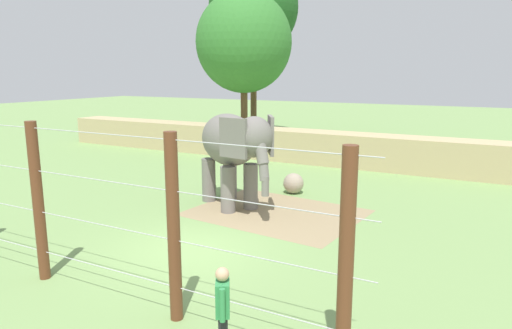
{
  "coord_description": "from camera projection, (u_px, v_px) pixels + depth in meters",
  "views": [
    {
      "loc": [
        7.06,
        -9.45,
        4.66
      ],
      "look_at": [
        -0.56,
        4.82,
        1.4
      ],
      "focal_mm": 32.27,
      "sensor_mm": 36.0,
      "label": 1
    }
  ],
  "objects": [
    {
      "name": "ground_plane",
      "position": [
        190.0,
        249.0,
        12.35
      ],
      "size": [
        120.0,
        120.0,
        0.0
      ],
      "primitive_type": "plane",
      "color": "#759956"
    },
    {
      "name": "dirt_patch",
      "position": [
        276.0,
        213.0,
        15.51
      ],
      "size": [
        5.83,
        4.73,
        0.01
      ],
      "primitive_type": "cube",
      "rotation": [
        0.0,
        0.0,
        -0.1
      ],
      "color": "#937F5B",
      "rests_on": "ground"
    },
    {
      "name": "embankment_wall",
      "position": [
        341.0,
        149.0,
        23.4
      ],
      "size": [
        36.0,
        1.8,
        1.64
      ],
      "primitive_type": "cube",
      "color": "tan",
      "rests_on": "ground"
    },
    {
      "name": "elephant",
      "position": [
        233.0,
        145.0,
        15.76
      ],
      "size": [
        4.01,
        3.28,
        3.32
      ],
      "color": "slate",
      "rests_on": "ground"
    },
    {
      "name": "enrichment_ball",
      "position": [
        293.0,
        183.0,
        17.93
      ],
      "size": [
        0.8,
        0.8,
        0.8
      ],
      "primitive_type": "sphere",
      "color": "gray",
      "rests_on": "ground"
    },
    {
      "name": "cable_fence",
      "position": [
        99.0,
        214.0,
        9.37
      ],
      "size": [
        11.37,
        0.24,
        3.63
      ],
      "color": "brown",
      "rests_on": "ground"
    },
    {
      "name": "zookeeper",
      "position": [
        223.0,
        311.0,
        7.3
      ],
      "size": [
        0.41,
        0.54,
        1.67
      ],
      "color": "#232328",
      "rests_on": "ground"
    },
    {
      "name": "tree_far_left",
      "position": [
        253.0,
        8.0,
        31.84
      ],
      "size": [
        6.21,
        6.21,
        12.33
      ],
      "color": "brown",
      "rests_on": "ground"
    },
    {
      "name": "tree_left_of_centre",
      "position": [
        244.0,
        42.0,
        28.58
      ],
      "size": [
        5.97,
        5.97,
        9.62
      ],
      "color": "brown",
      "rests_on": "ground"
    }
  ]
}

